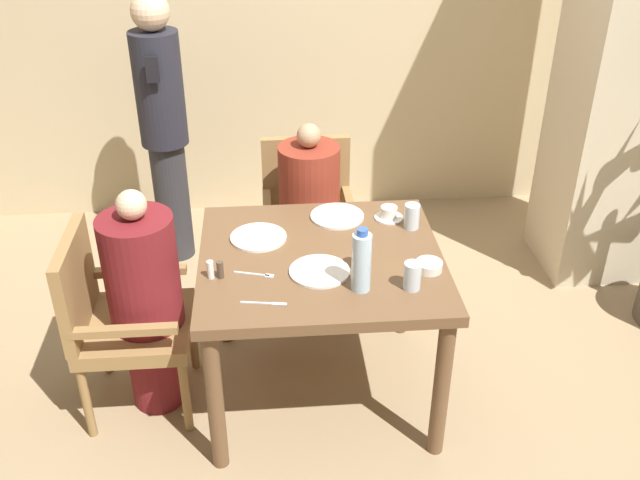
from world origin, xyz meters
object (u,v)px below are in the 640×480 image
diner_in_left_chair (146,300)px  teacup_with_saucer (389,214)px  plate_dessert_center (337,216)px  chair_far_side (308,214)px  glass_tall_mid (363,257)px  glass_tall_near (412,216)px  bowl_small (429,266)px  water_bottle (361,262)px  diner_in_far_chair (310,216)px  plate_main_right (319,271)px  plate_main_left (258,237)px  standing_host (163,125)px  chair_left_side (117,315)px  glass_tall_far (412,276)px

diner_in_left_chair → teacup_with_saucer: bearing=15.4°
plate_dessert_center → chair_far_side: bearing=101.2°
glass_tall_mid → glass_tall_near: bearing=50.5°
teacup_with_saucer → glass_tall_mid: bearing=-113.2°
bowl_small → glass_tall_mid: (-0.27, 0.03, 0.04)m
glass_tall_near → plate_dessert_center: bearing=159.3°
water_bottle → glass_tall_near: bearing=57.9°
diner_in_far_chair → glass_tall_near: 0.73m
plate_main_right → bowl_small: bowl_small is taller
diner_in_far_chair → plate_main_right: diner_in_far_chair is taller
diner_in_far_chair → bowl_small: (0.44, -0.88, 0.22)m
chair_far_side → water_bottle: 1.20m
plate_main_left → teacup_with_saucer: teacup_with_saucer is taller
teacup_with_saucer → bowl_small: (0.09, -0.46, -0.01)m
standing_host → glass_tall_near: size_ratio=13.77×
glass_tall_near → bowl_small: bearing=-89.3°
standing_host → glass_tall_near: bearing=-42.0°
bowl_small → glass_tall_mid: glass_tall_mid is taller
diner_in_far_chair → plate_main_left: bearing=-115.5°
chair_left_side → standing_host: standing_host is taller
diner_in_far_chair → plate_main_left: (-0.27, -0.56, 0.21)m
standing_host → glass_tall_far: size_ratio=13.77×
standing_host → plate_main_right: bearing=-61.7°
chair_far_side → plate_main_right: size_ratio=3.51×
chair_left_side → standing_host: bearing=85.4°
diner_in_far_chair → chair_far_side: bearing=90.0°
plate_main_left → plate_main_right: 0.39m
diner_in_far_chair → standing_host: bearing=143.5°
chair_left_side → glass_tall_mid: chair_left_side is taller
standing_host → chair_far_side: bearing=-29.7°
glass_tall_near → glass_tall_far: 0.50m
plate_main_left → plate_main_right: (0.25, -0.30, 0.00)m
glass_tall_mid → glass_tall_far: bearing=-42.0°
glass_tall_far → teacup_with_saucer: bearing=89.5°
glass_tall_mid → glass_tall_far: (0.18, -0.16, 0.00)m
water_bottle → glass_tall_near: water_bottle is taller
plate_main_right → teacup_with_saucer: teacup_with_saucer is taller
bowl_small → glass_tall_far: 0.16m
plate_main_left → glass_tall_mid: (0.43, -0.29, 0.05)m
teacup_with_saucer → glass_tall_far: (-0.00, -0.58, 0.03)m
chair_left_side → diner_in_far_chair: size_ratio=0.82×
chair_left_side → water_bottle: bearing=-14.1°
diner_in_left_chair → standing_host: (-0.03, 1.32, 0.30)m
diner_in_far_chair → plate_dessert_center: bearing=-75.0°
diner_in_far_chair → glass_tall_mid: diner_in_far_chair is taller
chair_left_side → chair_far_side: (0.90, 0.87, 0.00)m
diner_in_left_chair → chair_far_side: bearing=48.4°
plate_main_left → water_bottle: bearing=-46.8°
plate_main_left → teacup_with_saucer: bearing=12.7°
diner_in_far_chair → plate_main_right: size_ratio=4.26×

